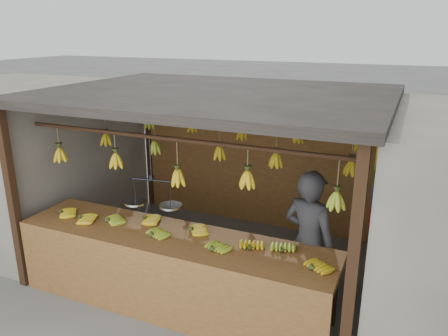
% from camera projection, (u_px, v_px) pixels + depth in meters
% --- Properties ---
extents(ground, '(80.00, 80.00, 0.00)m').
position_uv_depth(ground, '(215.00, 261.00, 6.16)').
color(ground, '#5B5B57').
extents(stall, '(4.30, 3.30, 2.40)m').
position_uv_depth(stall, '(225.00, 120.00, 5.86)').
color(stall, black).
rests_on(stall, ground).
extents(neighbor_left, '(3.00, 3.00, 2.30)m').
position_uv_depth(neighbor_left, '(18.00, 155.00, 7.21)').
color(neighbor_left, slate).
rests_on(neighbor_left, ground).
extents(counter, '(3.76, 0.86, 0.96)m').
position_uv_depth(counter, '(167.00, 255.00, 4.88)').
color(counter, brown).
rests_on(counter, ground).
extents(hanging_bananas, '(3.61, 2.19, 0.39)m').
position_uv_depth(hanging_bananas, '(215.00, 151.00, 5.67)').
color(hanging_bananas, gold).
rests_on(hanging_bananas, ground).
extents(balance_scale, '(0.69, 0.33, 0.82)m').
position_uv_depth(balance_scale, '(153.00, 200.00, 5.04)').
color(balance_scale, black).
rests_on(balance_scale, ground).
extents(vendor, '(0.73, 0.60, 1.72)m').
position_uv_depth(vendor, '(309.00, 244.00, 4.83)').
color(vendor, '#262628').
rests_on(vendor, ground).
extents(bag_bundles, '(0.08, 0.26, 1.22)m').
position_uv_depth(bag_bundles, '(376.00, 185.00, 6.30)').
color(bag_bundles, yellow).
rests_on(bag_bundles, ground).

